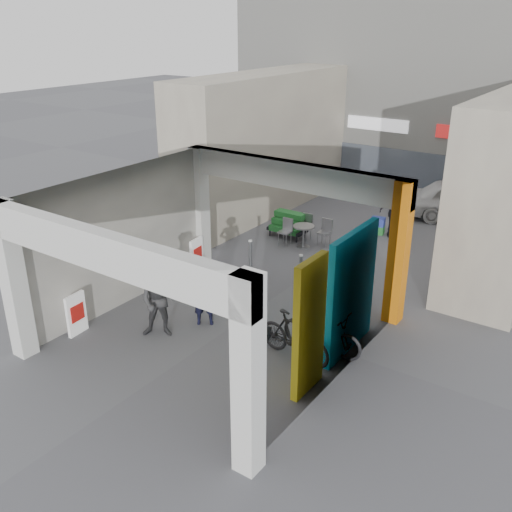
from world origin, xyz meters
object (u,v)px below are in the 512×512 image
Objects in this scene: man_elderly at (349,281)px; man_back_turned at (159,301)px; man_with_dog at (203,293)px; bicycle_front at (322,332)px; border_collie at (263,330)px; cafe_set at (305,235)px; bicycle_rear at (295,337)px; produce_stand at (287,228)px; man_crates at (396,212)px; white_van at (466,201)px.

man_back_turned is at bearing -142.40° from man_elderly.
bicycle_front is at bearing 153.60° from man_with_dog.
border_collie is at bearing 149.72° from man_with_dog.
bicycle_front is (3.58, -5.38, 0.19)m from cafe_set.
border_collie is 0.36× the size of bicycle_rear.
man_elderly is at bearing -19.00° from produce_stand.
man_elderly is 0.95× the size of bicycle_rear.
produce_stand is 7.16m from man_back_turned.
man_back_turned is 3.73m from bicycle_front.
cafe_set is at bearing 25.25° from man_crates.
border_collie is 1.05m from bicycle_rear.
cafe_set reaches higher than produce_stand.
border_collie is at bearing 102.73° from bicycle_front.
man_crates is 8.25m from bicycle_rear.
produce_stand is at bearing 120.39° from white_van.
cafe_set is at bearing 59.34° from man_back_turned.
man_with_dog is 1.10m from man_back_turned.
man_with_dog is at bearing 169.74° from border_collie.
man_crates reaches higher than cafe_set.
man_elderly reaches higher than white_van.
border_collie is at bearing -3.09° from man_back_turned.
man_with_dog is 0.94× the size of man_back_turned.
white_van is (-0.03, 10.68, 0.22)m from bicycle_front.
bicycle_rear is (2.55, -0.06, -0.29)m from man_with_dog.
man_crates is 3.39m from white_van.
man_back_turned is at bearing -59.12° from produce_stand.
white_van reaches higher than produce_stand.
man_elderly is at bearing -171.91° from man_with_dog.
man_crates is (-0.10, 7.94, 0.64)m from border_collie.
bicycle_front is 0.45× the size of white_van.
produce_stand is at bearing 13.95° from man_crates.
border_collie is 0.36× the size of man_crates.
bicycle_front is at bearing -28.93° from produce_stand.
man_back_turned is (0.98, -7.08, 0.55)m from produce_stand.
white_van reaches higher than border_collie.
bicycle_rear is (0.02, -2.56, -0.32)m from man_elderly.
man_with_dog reaches higher than bicycle_rear.
man_crates is at bearing 45.58° from man_back_turned.
man_elderly is at bearing 80.14° from man_crates.
man_crates is at bearing 57.55° from produce_stand.
man_elderly is 5.72m from man_crates.
cafe_set is 1.14× the size of produce_stand.
man_crates reaches higher than bicycle_rear.
cafe_set is 0.34× the size of white_van.
man_back_turned is 3.20m from bicycle_rear.
border_collie is 0.36× the size of man_back_turned.
white_van is at bearing 66.80° from border_collie.
man_with_dog is at bearing -83.39° from cafe_set.
bicycle_rear is (3.04, 0.92, -0.34)m from man_back_turned.
white_van is (1.30, 11.02, 0.46)m from border_collie.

